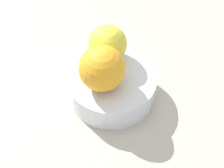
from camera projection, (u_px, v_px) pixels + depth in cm
name	position (u px, v px, depth cm)	size (l,w,h in cm)	color
ground_plane	(112.00, 98.00, 53.24)	(110.00, 110.00, 2.00)	#BCB29E
fruit_bowl	(112.00, 86.00, 50.74)	(14.91, 14.91, 4.78)	silver
orange_in_bowl_0	(102.00, 68.00, 45.04)	(7.26, 7.26, 7.26)	#F9A823
orange_in_bowl_1	(108.00, 44.00, 49.15)	(6.48, 6.48, 6.48)	yellow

